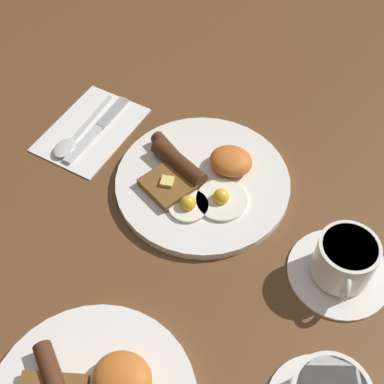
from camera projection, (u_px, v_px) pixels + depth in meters
ground_plane at (203, 185)px, 0.89m from camera, size 3.00×3.00×0.00m
breakfast_plate_near at (202, 180)px, 0.88m from camera, size 0.29×0.29×0.05m
teacup_near at (343, 263)px, 0.77m from camera, size 0.15×0.15×0.08m
napkin at (91, 129)px, 0.97m from camera, size 0.16×0.21×0.01m
knife at (100, 126)px, 0.97m from camera, size 0.04×0.18×0.01m
spoon at (71, 141)px, 0.94m from camera, size 0.04×0.18×0.01m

